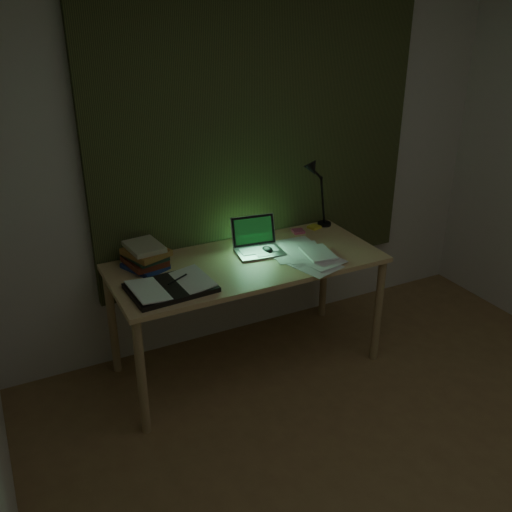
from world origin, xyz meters
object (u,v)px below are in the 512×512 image
Objects in this scene: laptop at (260,238)px; desk_lamp at (326,190)px; book_stack at (144,256)px; open_textbook at (171,287)px; loose_papers at (309,255)px; desk at (247,315)px.

desk_lamp is (0.61, 0.22, 0.15)m from laptop.
book_stack is 1.31m from desk_lamp.
open_textbook is 0.33m from book_stack.
book_stack is at bearing 163.20° from loose_papers.
desk is 0.67m from open_textbook.
book_stack is (-0.57, 0.17, 0.45)m from desk.
desk_lamp is (1.30, 0.11, 0.17)m from book_stack.
laptop is 1.33× the size of book_stack.
loose_papers is at bearing -139.98° from desk_lamp.
laptop is at bearing -167.04° from desk_lamp.
laptop is 0.67m from desk_lamp.
desk is 0.75m from book_stack.
open_textbook reaches higher than desk.
desk_lamp is at bearing 4.96° from book_stack.
laptop is at bearing 14.14° from open_textbook.
laptop is 0.31m from loose_papers.
desk is 6.80× the size of book_stack.
desk_lamp reaches higher than open_textbook.
open_textbook is (-0.52, -0.15, 0.39)m from desk.
desk_lamp is (0.73, 0.28, 0.62)m from desk.
laptop is 0.68m from open_textbook.
desk is 0.54m from loose_papers.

